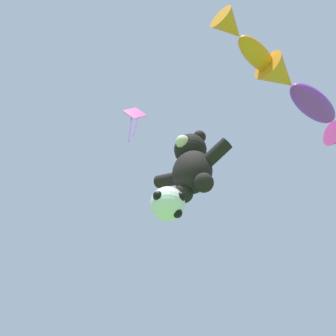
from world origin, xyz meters
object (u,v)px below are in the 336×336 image
fish_kite_tangerine (244,41)px  fish_kite_violet (297,90)px  teddy_bear_kite (191,164)px  diamond_kite (134,116)px  soccer_ball_kite (168,204)px

fish_kite_tangerine → fish_kite_violet: (0.44, 1.69, -0.10)m
fish_kite_violet → fish_kite_tangerine: bearing=-104.7°
teddy_bear_kite → fish_kite_tangerine: fish_kite_tangerine is taller
diamond_kite → fish_kite_violet: bearing=1.4°
fish_kite_tangerine → fish_kite_violet: 1.75m
soccer_ball_kite → diamond_kite: (-1.92, 0.58, 6.24)m
teddy_bear_kite → fish_kite_violet: 3.03m
soccer_ball_kite → fish_kite_violet: fish_kite_violet is taller
fish_kite_tangerine → diamond_kite: 6.17m
soccer_ball_kite → fish_kite_tangerine: fish_kite_tangerine is taller
soccer_ball_kite → fish_kite_tangerine: 3.88m
teddy_bear_kite → fish_kite_violet: size_ratio=0.85×
fish_kite_tangerine → diamond_kite: bearing=161.5°
fish_kite_violet → diamond_kite: bearing=-178.6°
fish_kite_tangerine → fish_kite_violet: bearing=75.3°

